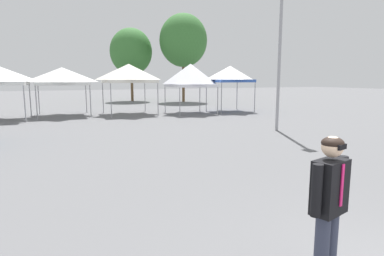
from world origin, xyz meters
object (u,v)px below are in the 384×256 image
Objects in this scene: canopy_tent_far_right at (230,74)px; canopy_tent_left_of_center at (191,75)px; tree_behind_tents_left at (131,52)px; person_foreground at (329,203)px; canopy_tent_behind_right at (62,76)px; light_pole_opposite_side at (281,16)px; canopy_tent_right_of_center at (129,73)px; tree_behind_tents_right at (183,40)px.

canopy_tent_left_of_center is at bearing 179.94° from canopy_tent_far_right.
tree_behind_tents_left is at bearing 104.76° from canopy_tent_far_right.
person_foreground is at bearing -110.01° from canopy_tent_left_of_center.
person_foreground is (-9.69, -17.95, -1.67)m from canopy_tent_far_right.
canopy_tent_behind_right is at bearing 169.38° from canopy_tent_far_right.
canopy_tent_far_right is 0.36× the size of light_pole_opposite_side.
canopy_tent_far_right reaches higher than canopy_tent_behind_right.
canopy_tent_behind_right is at bearing 94.40° from person_foreground.
canopy_tent_far_right is at bearing -9.53° from canopy_tent_right_of_center.
light_pole_opposite_side is at bearing -107.23° from canopy_tent_far_right.
canopy_tent_right_of_center is at bearing -130.23° from tree_behind_tents_right.
canopy_tent_right_of_center reaches higher than canopy_tent_far_right.
light_pole_opposite_side is 19.64m from tree_behind_tents_right.
tree_behind_tents_left is (-4.62, 3.21, -1.03)m from tree_behind_tents_right.
canopy_tent_far_right is at bearing -0.06° from canopy_tent_left_of_center.
tree_behind_tents_right is (4.09, 10.74, 3.62)m from canopy_tent_left_of_center.
tree_behind_tents_right is at bearing 35.37° from canopy_tent_behind_right.
tree_behind_tents_left reaches higher than canopy_tent_far_right.
canopy_tent_behind_right is at bearing -144.63° from tree_behind_tents_right.
canopy_tent_far_right is 0.43× the size of tree_behind_tents_left.
canopy_tent_left_of_center is 1.91× the size of person_foreground.
tree_behind_tents_right is at bearing 69.67° from person_foreground.
canopy_tent_left_of_center is at bearing 69.99° from person_foreground.
canopy_tent_far_right is at bearing 61.63° from person_foreground.
person_foreground is (-2.55, -19.14, -1.70)m from canopy_tent_right_of_center.
person_foreground is at bearing -85.60° from canopy_tent_behind_right.
tree_behind_tents_right is 5.72m from tree_behind_tents_left.
tree_behind_tents_right is (10.63, 28.69, 5.19)m from person_foreground.
tree_behind_tents_left is (6.01, 31.90, 4.17)m from person_foreground.
canopy_tent_left_of_center is 12.05m from tree_behind_tents_right.
canopy_tent_right_of_center is 19.39m from person_foreground.
tree_behind_tents_right is at bearing 79.46° from light_pole_opposite_side.
canopy_tent_left_of_center is at bearing 93.38° from light_pole_opposite_side.
canopy_tent_left_of_center reaches higher than canopy_tent_behind_right.
canopy_tent_right_of_center is 0.99× the size of canopy_tent_left_of_center.
canopy_tent_left_of_center is 8.92m from light_pole_opposite_side.
light_pole_opposite_side is at bearing -65.24° from canopy_tent_right_of_center.
person_foreground is 12.45m from light_pole_opposite_side.
light_pole_opposite_side is (0.50, -8.54, 2.52)m from canopy_tent_left_of_center.
canopy_tent_behind_right is 1.00× the size of canopy_tent_far_right.
tree_behind_tents_right is (0.94, 10.75, 3.52)m from canopy_tent_far_right.
canopy_tent_right_of_center is (4.10, -0.91, 0.20)m from canopy_tent_behind_right.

